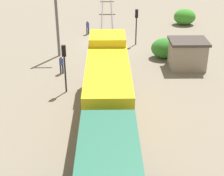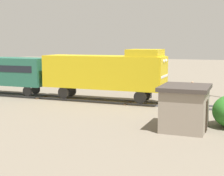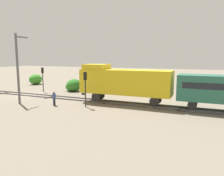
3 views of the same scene
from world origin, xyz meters
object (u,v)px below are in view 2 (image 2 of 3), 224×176
Objects in this scene: worker_by_signal at (192,89)px; locomotive at (106,71)px; relay_hut at (185,107)px; traffic_signal_mid at (152,69)px.

locomotive is at bearing 83.94° from worker_by_signal.
locomotive is at bearing 48.01° from relay_hut.
locomotive is 6.82× the size of worker_by_signal.
traffic_signal_mid is 12.06m from relay_hut.
relay_hut is (-10.90, -4.97, -1.40)m from traffic_signal_mid.
locomotive reaches higher than worker_by_signal.
locomotive reaches higher than relay_hut.
locomotive is 4.78m from traffic_signal_mid.
worker_by_signal is 11.77m from relay_hut.
traffic_signal_mid reaches higher than worker_by_signal.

